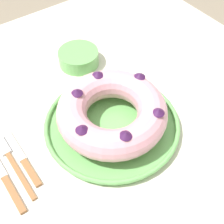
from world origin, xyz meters
name	(u,v)px	position (x,y,z in m)	size (l,w,h in m)	color
dining_table	(111,148)	(0.00, 0.00, 0.65)	(1.23, 1.26, 0.73)	silver
serving_dish	(112,124)	(0.01, 0.01, 0.74)	(0.36, 0.36, 0.02)	#6BB760
bundt_cake	(112,112)	(0.01, 0.01, 0.79)	(0.28, 0.28, 0.09)	#E09EAD
fork	(12,162)	(-0.25, 0.06, 0.73)	(0.02, 0.21, 0.01)	#936038
serving_knife	(5,179)	(-0.28, 0.03, 0.73)	(0.02, 0.24, 0.01)	#936038
cake_knife	(24,161)	(-0.23, 0.05, 0.73)	(0.02, 0.19, 0.01)	#936038
side_bowl	(79,58)	(0.08, 0.28, 0.75)	(0.13, 0.13, 0.05)	#6BB760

